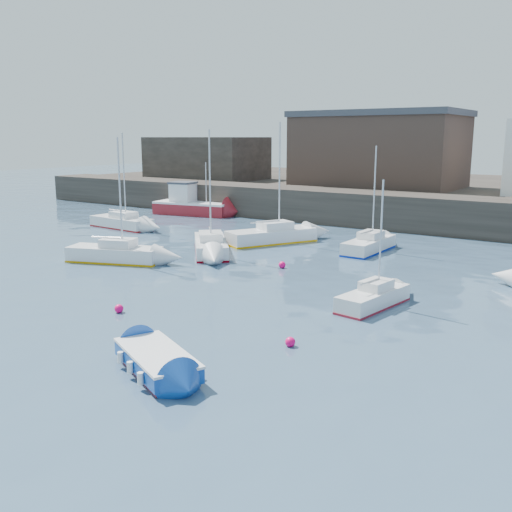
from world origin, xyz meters
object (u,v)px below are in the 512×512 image
Objects in this scene: buoy_mid at (290,346)px; sailboat_c at (374,297)px; sailboat_b at (211,245)px; sailboat_a at (115,253)px; fishing_boat at (191,204)px; buoy_far at (282,268)px; sailboat_e at (122,222)px; blue_dinghy at (157,361)px; sailboat_f at (369,244)px; sailboat_h at (272,235)px; buoy_near at (119,313)px.

sailboat_c is at bearing 85.30° from buoy_mid.
sailboat_b is 15.32m from sailboat_c.
sailboat_a is 19.93× the size of buoy_mid.
buoy_far is (20.71, -15.59, -1.03)m from fishing_boat.
sailboat_e is 20.49m from buoy_far.
sailboat_a is (10.97, -20.14, -0.48)m from fishing_boat.
sailboat_e is 19.06× the size of buoy_far.
blue_dinghy is at bearing -56.23° from sailboat_b.
blue_dinghy is at bearing -117.60° from buoy_mid.
sailboat_f is 19.53m from buoy_mid.
sailboat_h is at bearing -172.01° from sailboat_f.
sailboat_f is (23.01, -7.82, -0.52)m from fishing_boat.
sailboat_e is 20.11× the size of buoy_near.
sailboat_c is 6.69m from buoy_mid.
buoy_near is 1.04× the size of buoy_mid.
sailboat_c is 29.27m from sailboat_e.
buoy_near is at bearing 147.60° from blue_dinghy.
blue_dinghy is 18.39m from sailboat_a.
sailboat_e is (-27.61, 9.72, 0.08)m from sailboat_c.
sailboat_a is 19.18× the size of buoy_near.
sailboat_h is at bearing -29.59° from fishing_boat.
buoy_near is at bearing -68.54° from sailboat_b.
buoy_near is at bearing -42.90° from sailboat_e.
sailboat_h is at bearing 127.23° from buoy_far.
blue_dinghy is at bearing -50.86° from fishing_boat.
sailboat_f is 17.80× the size of buoy_near.
buoy_near is (3.74, -18.58, -0.58)m from sailboat_h.
sailboat_b is 13.98m from sailboat_e.
sailboat_c is 13.82× the size of buoy_far.
sailboat_b is 18.37m from buoy_mid.
sailboat_a is at bearing 138.89° from buoy_near.
buoy_mid is at bearing -31.18° from sailboat_e.
buoy_far is at bearing 123.18° from buoy_mid.
fishing_boat is 1.43× the size of sailboat_c.
sailboat_b is 5.80m from sailboat_h.
sailboat_a is at bearing -134.33° from sailboat_f.
sailboat_a is at bearing -120.14° from sailboat_b.
sailboat_a is 0.94× the size of sailboat_b.
buoy_mid is (17.00, -6.56, -0.55)m from sailboat_a.
sailboat_b reaches higher than sailboat_e.
sailboat_f is 19.97m from buoy_near.
sailboat_b is at bearing 170.47° from buoy_far.
sailboat_f is 8.12m from buoy_far.
sailboat_h reaches higher than fishing_boat.
sailboat_f is at bearing 45.67° from sailboat_a.
sailboat_e is 0.92× the size of sailboat_h.
blue_dinghy is 40.46m from fishing_boat.
sailboat_b is at bearing 59.86° from sailboat_a.
fishing_boat is at bearing 150.41° from sailboat_h.
blue_dinghy is 11.13× the size of buoy_mid.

